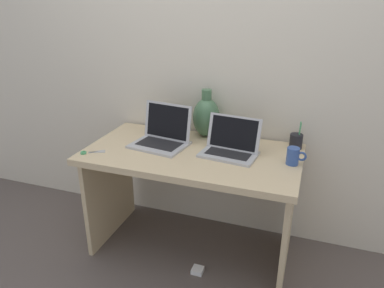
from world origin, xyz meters
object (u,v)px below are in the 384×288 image
(laptop_left, at_px, (163,134))
(green_vase, at_px, (206,117))
(coffee_mug, at_px, (293,156))
(power_brick, at_px, (198,270))
(laptop_right, at_px, (231,144))
(pen_cup, at_px, (296,141))
(scissors, at_px, (88,152))

(laptop_left, distance_m, green_vase, 0.32)
(coffee_mug, bearing_deg, power_brick, -154.77)
(laptop_left, relative_size, power_brick, 5.29)
(laptop_right, bearing_deg, power_brick, -114.54)
(laptop_left, distance_m, laptop_right, 0.45)
(laptop_right, xyz_separation_m, green_vase, (-0.23, 0.24, 0.08))
(power_brick, bearing_deg, laptop_right, 65.46)
(laptop_left, height_order, power_brick, laptop_left)
(pen_cup, bearing_deg, green_vase, 178.11)
(pen_cup, bearing_deg, laptop_left, -165.65)
(laptop_right, bearing_deg, scissors, -161.19)
(scissors, height_order, power_brick, scissors)
(green_vase, height_order, scissors, green_vase)
(laptop_left, distance_m, pen_cup, 0.84)
(scissors, bearing_deg, laptop_right, 18.81)
(laptop_right, height_order, scissors, laptop_right)
(laptop_left, bearing_deg, coffee_mug, -3.02)
(laptop_right, distance_m, green_vase, 0.34)
(laptop_right, height_order, green_vase, green_vase)
(laptop_left, xyz_separation_m, laptop_right, (0.45, -0.01, -0.01))
(green_vase, xyz_separation_m, coffee_mug, (0.60, -0.27, -0.09))
(laptop_left, distance_m, coffee_mug, 0.82)
(coffee_mug, relative_size, pen_cup, 0.62)
(green_vase, xyz_separation_m, power_brick, (0.11, -0.50, -0.84))
(green_vase, bearing_deg, coffee_mug, -24.36)
(coffee_mug, bearing_deg, scissors, -168.23)
(laptop_right, height_order, coffee_mug, laptop_right)
(green_vase, relative_size, coffee_mug, 2.91)
(scissors, distance_m, power_brick, 1.00)
(laptop_left, relative_size, scissors, 2.64)
(coffee_mug, bearing_deg, laptop_left, 176.98)
(pen_cup, height_order, power_brick, pen_cup)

